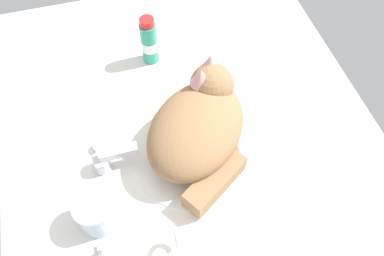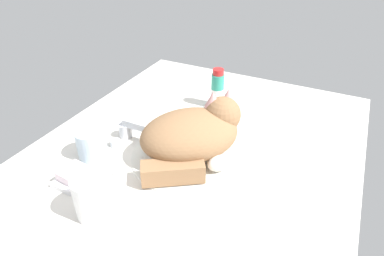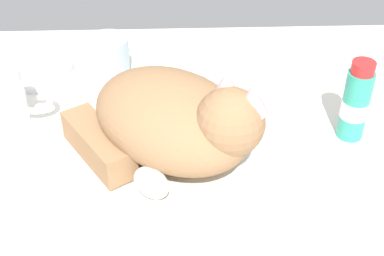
% 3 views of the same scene
% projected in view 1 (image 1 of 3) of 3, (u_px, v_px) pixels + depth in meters
% --- Properties ---
extents(ground_plane, '(1.10, 0.83, 0.03)m').
position_uv_depth(ground_plane, '(196.00, 149.00, 0.84)').
color(ground_plane, silver).
extents(sink_basin, '(0.30, 0.30, 0.01)m').
position_uv_depth(sink_basin, '(196.00, 145.00, 0.83)').
color(sink_basin, silver).
rests_on(sink_basin, ground_plane).
extents(faucet, '(0.12, 0.10, 0.06)m').
position_uv_depth(faucet, '(107.00, 161.00, 0.78)').
color(faucet, silver).
rests_on(faucet, ground_plane).
extents(cat, '(0.32, 0.30, 0.15)m').
position_uv_depth(cat, '(200.00, 124.00, 0.78)').
color(cat, '#936B47').
rests_on(cat, sink_basin).
extents(rinse_cup, '(0.07, 0.07, 0.08)m').
position_uv_depth(rinse_cup, '(96.00, 213.00, 0.71)').
color(rinse_cup, silver).
rests_on(rinse_cup, ground_plane).
extents(toothpaste_bottle, '(0.04, 0.04, 0.13)m').
position_uv_depth(toothpaste_bottle, '(149.00, 42.00, 0.92)').
color(toothpaste_bottle, teal).
rests_on(toothpaste_bottle, ground_plane).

